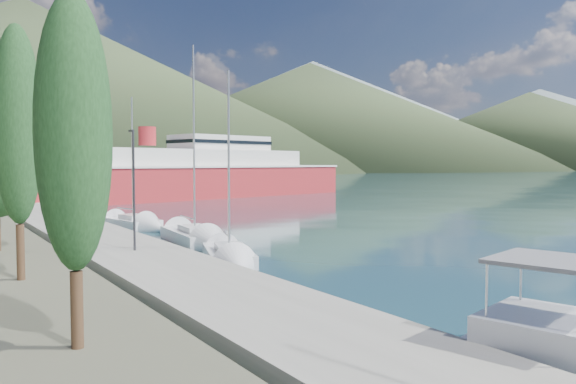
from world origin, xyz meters
TOP-DOWN VIEW (x-y plane):
  - ground at (0.00, 120.00)m, footprint 1400.00×1400.00m
  - quay at (-9.00, 26.00)m, footprint 5.00×88.00m
  - hills_far at (138.59, 618.73)m, footprint 1480.00×900.00m
  - hills_near at (98.04, 372.50)m, footprint 1010.00×520.00m
  - lamp_posts at (-9.00, 14.40)m, footprint 0.15×47.25m
  - sailboat_near at (-5.11, 11.10)m, footprint 4.62×7.83m
  - sailboat_mid at (-3.32, 18.46)m, footprint 3.45×9.73m
  - sailboat_far at (-3.64, 29.07)m, footprint 3.93×8.04m
  - ferry at (15.77, 64.34)m, footprint 55.22×22.95m

SIDE VIEW (x-z plane):
  - ground at x=0.00m, z-range 0.00..0.00m
  - sailboat_near at x=-5.11m, z-range -5.10..5.69m
  - sailboat_far at x=-3.64m, z-range -5.35..5.99m
  - sailboat_mid at x=-3.32m, z-range -6.53..7.18m
  - quay at x=-9.00m, z-range 0.00..0.80m
  - ferry at x=15.77m, z-range -2.10..8.63m
  - lamp_posts at x=-9.00m, z-range 1.05..7.11m
  - hills_near at x=98.04m, z-range -8.32..106.68m
  - hills_far at x=138.59m, z-range -12.61..167.39m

